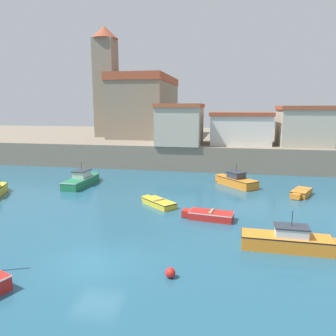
% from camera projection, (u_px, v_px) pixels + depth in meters
% --- Properties ---
extents(ground_plane, '(200.00, 200.00, 0.00)m').
position_uv_depth(ground_plane, '(96.00, 262.00, 17.40)').
color(ground_plane, '#235670').
extents(quay_seawall, '(120.00, 40.00, 3.18)m').
position_uv_depth(quay_seawall, '(194.00, 143.00, 61.04)').
color(quay_seawall, gray).
rests_on(quay_seawall, ground).
extents(dinghy_orange_0, '(2.40, 3.48, 0.65)m').
position_uv_depth(dinghy_orange_0, '(301.00, 193.00, 30.41)').
color(dinghy_orange_0, orange).
rests_on(dinghy_orange_0, ground).
extents(dinghy_yellow_1, '(3.48, 3.27, 0.57)m').
position_uv_depth(dinghy_yellow_1, '(158.00, 202.00, 27.41)').
color(dinghy_yellow_1, yellow).
rests_on(dinghy_yellow_1, ground).
extents(dinghy_red_2, '(3.89, 1.83, 0.66)m').
position_uv_depth(dinghy_red_2, '(209.00, 215.00, 24.04)').
color(dinghy_red_2, red).
rests_on(dinghy_red_2, ground).
extents(motorboat_orange_3, '(5.74, 1.62, 2.35)m').
position_uv_depth(motorboat_orange_3, '(289.00, 241.00, 18.86)').
color(motorboat_orange_3, orange).
rests_on(motorboat_orange_3, ground).
extents(motorboat_green_6, '(1.85, 6.27, 2.50)m').
position_uv_depth(motorboat_green_6, '(82.00, 180.00, 34.52)').
color(motorboat_green_6, '#237A4C').
rests_on(motorboat_green_6, ground).
extents(motorboat_orange_8, '(4.53, 4.79, 2.42)m').
position_uv_depth(motorboat_orange_8, '(236.00, 181.00, 34.22)').
color(motorboat_orange_8, orange).
rests_on(motorboat_orange_8, ground).
extents(mooring_buoy, '(0.50, 0.50, 0.50)m').
position_uv_depth(mooring_buoy, '(170.00, 273.00, 15.79)').
color(mooring_buoy, red).
rests_on(mooring_buoy, ground).
extents(church, '(12.70, 16.60, 17.91)m').
position_uv_depth(church, '(140.00, 103.00, 56.29)').
color(church, gray).
rests_on(church, quay_seawall).
extents(harbor_shed_near_wharf, '(5.97, 7.21, 5.40)m').
position_uv_depth(harbor_shed_near_wharf, '(180.00, 124.00, 44.01)').
color(harbor_shed_near_wharf, '#BCB29E').
rests_on(harbor_shed_near_wharf, quay_seawall).
extents(harbor_shed_mid_row, '(6.55, 7.20, 5.12)m').
position_uv_depth(harbor_shed_mid_row, '(303.00, 126.00, 42.54)').
color(harbor_shed_mid_row, '#BCB29E').
rests_on(harbor_shed_mid_row, quay_seawall).
extents(harbor_shed_far_end, '(8.17, 6.41, 4.29)m').
position_uv_depth(harbor_shed_far_end, '(240.00, 128.00, 44.28)').
color(harbor_shed_far_end, silver).
rests_on(harbor_shed_far_end, quay_seawall).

